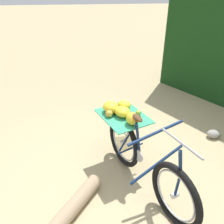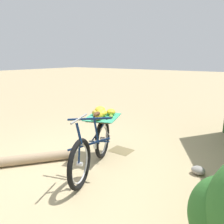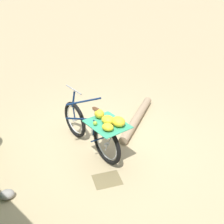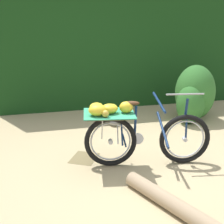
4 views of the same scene
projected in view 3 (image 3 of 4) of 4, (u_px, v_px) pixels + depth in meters
name	position (u px, v px, depth m)	size (l,w,h in m)	color
ground_plane	(96.00, 150.00, 5.17)	(60.00, 60.00, 0.00)	tan
bicycle	(94.00, 128.00, 4.89)	(0.96, 1.77, 1.03)	black
fallen_log	(137.00, 118.00, 6.04)	(0.18, 0.18, 1.89)	#9E8466
path_stone	(7.00, 195.00, 4.08)	(0.22, 0.18, 0.14)	gray
leaf_litter_patch	(107.00, 180.00, 4.45)	(0.44, 0.36, 0.01)	olive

